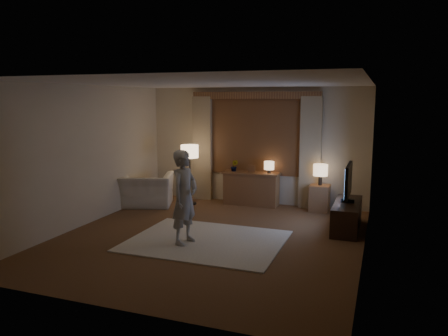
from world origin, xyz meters
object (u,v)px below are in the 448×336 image
at_px(sideboard, 251,189).
at_px(armchair, 147,190).
at_px(person, 185,197).
at_px(tv_stand, 347,216).
at_px(side_table, 320,198).

relative_size(sideboard, armchair, 1.10).
distance_m(armchair, person, 2.82).
bearing_deg(tv_stand, armchair, 175.92).
distance_m(sideboard, person, 2.98).
xyz_separation_m(armchair, side_table, (3.65, 0.83, -0.08)).
xyz_separation_m(sideboard, person, (-0.25, -2.93, 0.43)).
height_order(armchair, side_table, armchair).
bearing_deg(sideboard, side_table, -1.89).
height_order(tv_stand, person, person).
relative_size(sideboard, side_table, 2.14).
height_order(armchair, person, person).
bearing_deg(armchair, tv_stand, 155.83).
bearing_deg(person, side_table, -20.83).
bearing_deg(tv_stand, side_table, 119.70).
bearing_deg(person, armchair, 53.20).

